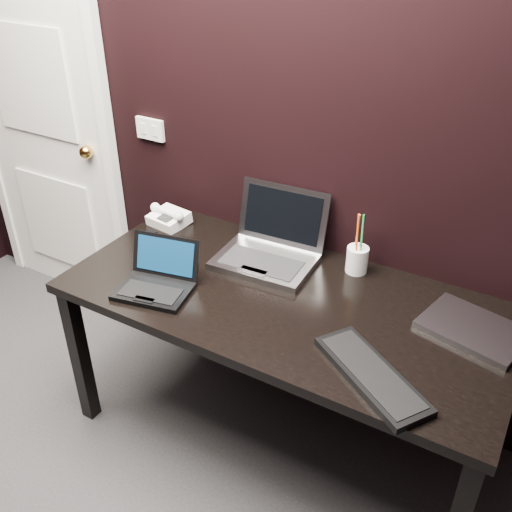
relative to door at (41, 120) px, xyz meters
The scene contains 11 objects.
wall_back 1.37m from the door, ahead, with size 4.00×4.00×0.00m, color black.
door is the anchor object (origin of this frame).
wall_switch 0.73m from the door, ahead, with size 0.15×0.02×0.10m.
desk 1.73m from the door, 12.82° to the right, with size 1.70×0.80×0.74m.
netbook 1.36m from the door, 25.65° to the right, with size 0.32×0.30×0.18m.
silver_laptop 1.50m from the door, ahead, with size 0.42×0.38×0.27m.
ext_keyboard 2.20m from the door, 16.63° to the right, with size 0.45×0.36×0.03m.
closed_laptop 2.34m from the door, ahead, with size 0.38×0.31×0.02m.
desk_phone 0.97m from the door, ahead, with size 0.20×0.17×0.10m.
mobile_phone 1.11m from the door, 20.11° to the right, with size 0.06×0.05×0.10m.
pen_cup 1.84m from the door, ahead, with size 0.09×0.09×0.26m.
Camera 1 is at (1.10, -0.17, 2.01)m, focal length 40.00 mm.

